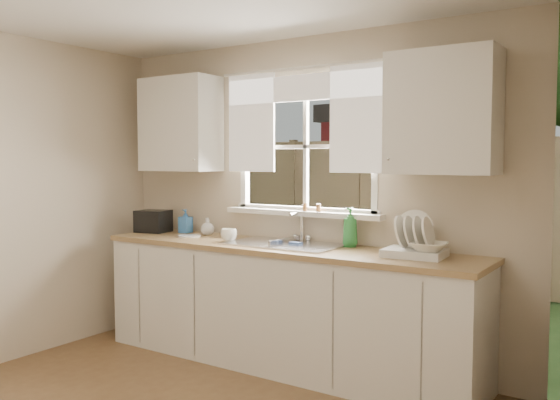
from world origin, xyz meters
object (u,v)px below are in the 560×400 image
Objects in this scene: black_appliance at (153,221)px; dish_rack at (415,245)px; cup at (229,235)px; soap_bottle_a at (350,227)px.

dish_rack is at bearing -11.62° from black_appliance.
cup is 0.48× the size of black_appliance.
soap_bottle_a is 2.29× the size of cup.
soap_bottle_a is at bearing 163.97° from dish_rack.
soap_bottle_a reaches higher than black_appliance.
dish_rack is 1.41× the size of soap_bottle_a.
cup is at bearing -18.35° from black_appliance.
black_appliance reaches higher than cup.
soap_bottle_a is 1.87m from black_appliance.
dish_rack is 1.54× the size of black_appliance.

